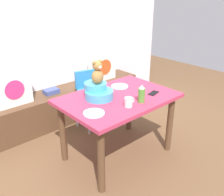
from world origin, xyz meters
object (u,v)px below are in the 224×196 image
teddy_bear (98,73)px  ketchup_bottle (142,94)px  dinner_plate_far (94,113)px  pillow_floral_right (102,66)px  coffee_mug (129,102)px  dinner_plate_near (120,86)px  pillow_floral_left (12,88)px  book_stack (51,91)px  dining_table (118,106)px  infant_seat_teal (98,92)px  highchair (90,92)px  cell_phone (153,93)px

teddy_bear → ketchup_bottle: (0.26, -0.37, -0.19)m
dinner_plate_far → pillow_floral_right: bearing=47.8°
coffee_mug → dinner_plate_far: coffee_mug is taller
dinner_plate_near → pillow_floral_right: bearing=61.2°
teddy_bear → coffee_mug: 0.44m
pillow_floral_right → teddy_bear: 1.43m
pillow_floral_left → book_stack: 0.56m
dining_table → teddy_bear: size_ratio=4.87×
dinner_plate_far → book_stack: bearing=78.3°
pillow_floral_left → dinner_plate_far: (0.25, -1.30, 0.07)m
infant_seat_teal → highchair: bearing=60.6°
cell_phone → pillow_floral_right: bearing=-30.1°
dinner_plate_far → cell_phone: dinner_plate_far is taller
book_stack → highchair: highchair is taller
infant_seat_teal → teddy_bear: 0.21m
book_stack → coffee_mug: coffee_mug is taller
highchair → book_stack: bearing=127.6°
pillow_floral_left → infant_seat_teal: size_ratio=1.33×
pillow_floral_left → teddy_bear: 1.21m
book_stack → dinner_plate_near: (0.38, -0.97, 0.25)m
pillow_floral_right → cell_phone: 1.40m
dinner_plate_far → highchair: bearing=55.3°
book_stack → dinner_plate_near: dinner_plate_near is taller
pillow_floral_left → pillow_floral_right: size_ratio=1.00×
pillow_floral_left → dinner_plate_far: 1.32m
pillow_floral_left → book_stack: bearing=2.3°
coffee_mug → dinner_plate_far: (-0.35, 0.10, -0.04)m
book_stack → dining_table: (0.17, -1.17, 0.14)m
ketchup_bottle → coffee_mug: 0.18m
highchair → cell_phone: highchair is taller
dining_table → ketchup_bottle: size_ratio=6.59×
dinner_plate_far → cell_phone: size_ratio=1.39×
pillow_floral_left → coffee_mug: pillow_floral_left is taller
pillow_floral_left → dinner_plate_far: pillow_floral_left is taller
pillow_floral_left → ketchup_bottle: size_ratio=2.38×
dining_table → cell_phone: size_ratio=8.46×
teddy_bear → dinner_plate_far: (-0.26, -0.26, -0.27)m
teddy_bear → dinner_plate_near: 0.49m
pillow_floral_right → teddy_bear: (-0.92, -1.04, 0.34)m
pillow_floral_right → book_stack: pillow_floral_right is taller
teddy_bear → book_stack: bearing=89.3°
pillow_floral_left → pillow_floral_right: (1.43, 0.00, 0.00)m
pillow_floral_right → dinner_plate_far: 1.75m
teddy_bear → cell_phone: size_ratio=1.74×
pillow_floral_left → book_stack: (0.52, 0.02, -0.19)m
dining_table → coffee_mug: 0.31m
dinner_plate_near → highchair: bearing=94.8°
book_stack → dining_table: 1.19m
dinner_plate_far → dinner_plate_near: bearing=27.8°
pillow_floral_left → highchair: (0.86, -0.42, -0.16)m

